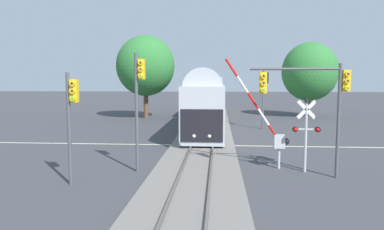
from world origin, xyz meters
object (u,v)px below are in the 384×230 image
crossing_signal_mast (306,127)px  crossing_gate_near (273,132)px  traffic_signal_far_side (265,89)px  oak_far_right (310,72)px  oak_behind_train (146,66)px  commuter_train (209,96)px  traffic_signal_median (139,93)px  traffic_signal_near_right (314,92)px  traffic_signal_near_left (71,110)px

crossing_signal_mast → crossing_gate_near: bearing=157.1°
traffic_signal_far_side → oak_far_right: size_ratio=0.61×
crossing_gate_near → oak_behind_train: (-11.57, 23.70, 4.32)m
commuter_train → oak_far_right: size_ratio=4.13×
crossing_gate_near → oak_far_right: bearing=72.6°
crossing_gate_near → traffic_signal_median: size_ratio=0.96×
crossing_signal_mast → traffic_signal_median: size_ratio=0.63×
traffic_signal_near_right → traffic_signal_far_side: (-0.11, 16.89, -0.32)m
traffic_signal_far_side → oak_far_right: 13.33m
commuter_train → oak_far_right: 13.45m
oak_behind_train → traffic_signal_median: bearing=-79.3°
crossing_signal_mast → oak_far_right: 28.20m
commuter_train → crossing_gate_near: crossing_gate_near is taller
traffic_signal_median → oak_behind_train: size_ratio=0.61×
crossing_gate_near → commuter_train: bearing=100.3°
crossing_signal_mast → traffic_signal_far_side: size_ratio=0.67×
traffic_signal_median → oak_behind_train: oak_behind_train is taller
crossing_signal_mast → traffic_signal_near_left: bearing=-164.3°
traffic_signal_near_right → oak_far_right: (6.77, 28.16, 1.52)m
oak_behind_train → oak_far_right: 20.10m
crossing_gate_near → traffic_signal_near_left: (-9.29, -3.67, 1.41)m
commuter_train → crossing_gate_near: bearing=-79.7°
traffic_signal_near_right → oak_far_right: bearing=76.5°
crossing_signal_mast → traffic_signal_near_right: (0.05, -0.99, 1.78)m
traffic_signal_near_left → oak_behind_train: oak_behind_train is taller
crossing_gate_near → oak_behind_train: 26.72m
traffic_signal_near_right → oak_behind_train: (-13.13, 25.33, 2.17)m
traffic_signal_near_left → oak_behind_train: size_ratio=0.51×
commuter_train → traffic_signal_far_side: traffic_signal_far_side is taller
traffic_signal_near_right → crossing_signal_mast: bearing=92.8°
commuter_train → oak_behind_train: bearing=166.1°
traffic_signal_near_right → oak_behind_train: 28.61m
traffic_signal_near_left → oak_behind_train: bearing=94.8°
traffic_signal_near_right → oak_behind_train: size_ratio=0.55×
traffic_signal_median → traffic_signal_near_right: bearing=-3.1°
traffic_signal_median → oak_far_right: 31.63m
crossing_signal_mast → traffic_signal_near_left: traffic_signal_near_left is taller
crossing_gate_near → oak_far_right: 28.04m
crossing_gate_near → crossing_signal_mast: (1.51, -0.64, 0.36)m
traffic_signal_median → crossing_signal_mast: bearing=3.7°
oak_behind_train → oak_far_right: (19.89, 2.83, -0.65)m
traffic_signal_near_right → traffic_signal_median: size_ratio=0.91×
crossing_gate_near → traffic_signal_near_right: (1.56, -1.63, 2.15)m
traffic_signal_far_side → traffic_signal_near_left: traffic_signal_far_side is taller
traffic_signal_near_left → crossing_signal_mast: bearing=15.7°
traffic_signal_far_side → traffic_signal_median: bearing=-116.8°
commuter_train → traffic_signal_near_right: (5.51, -23.44, 1.30)m
crossing_signal_mast → traffic_signal_far_side: (-0.06, 15.89, 1.46)m
crossing_gate_near → traffic_signal_far_side: bearing=84.6°
crossing_gate_near → oak_behind_train: oak_behind_train is taller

